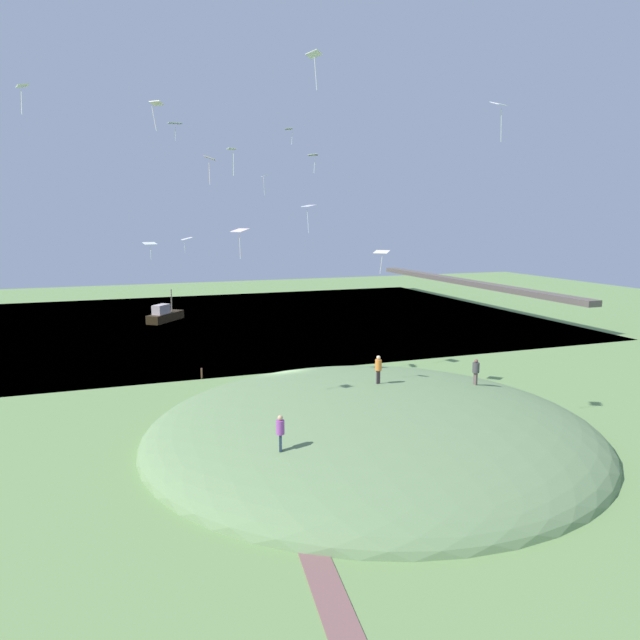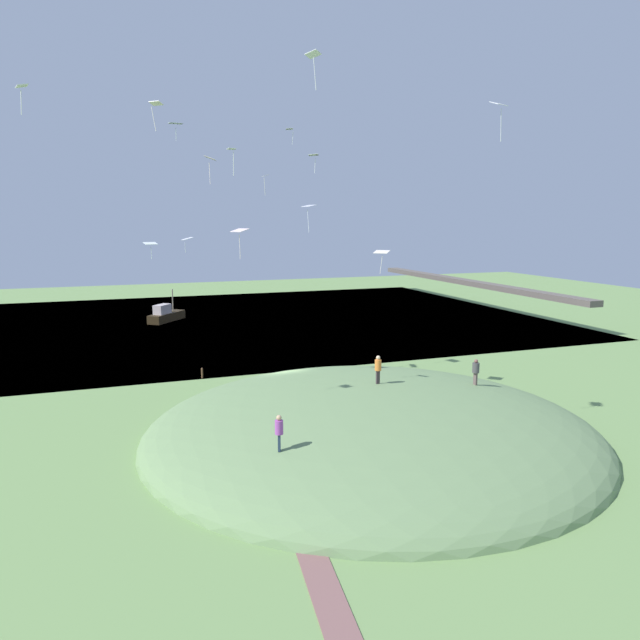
# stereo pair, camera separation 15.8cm
# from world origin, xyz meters

# --- Properties ---
(ground_plane) EXTENTS (160.00, 160.00, 0.00)m
(ground_plane) POSITION_xyz_m (0.00, 0.00, 0.00)
(ground_plane) COLOR #6D9050
(lake_water) EXTENTS (52.72, 80.00, 0.40)m
(lake_water) POSITION_xyz_m (-32.13, 0.00, -0.20)
(lake_water) COLOR #335688
(lake_water) RESTS_ON ground_plane
(grass_hill) EXTENTS (25.85, 26.06, 4.91)m
(grass_hill) POSITION_xyz_m (9.51, 2.42, 0.00)
(grass_hill) COLOR #6A8957
(grass_hill) RESTS_ON ground_plane
(bridge_deck_far) EXTENTS (47.45, 1.80, 0.70)m
(bridge_deck_far) POSITION_xyz_m (-32.13, 36.59, 3.57)
(bridge_deck_far) COLOR #5B544D
(boat_on_lake) EXTENTS (5.61, 4.94, 3.82)m
(boat_on_lake) POSITION_xyz_m (-34.27, -5.20, 0.78)
(boat_on_lake) COLOR black
(boat_on_lake) RESTS_ON lake_water
(person_watching_kites) EXTENTS (0.42, 0.42, 1.74)m
(person_watching_kites) POSITION_xyz_m (7.78, 3.64, 3.52)
(person_watching_kites) COLOR #3B2E32
(person_watching_kites) RESTS_ON grass_hill
(person_walking_path) EXTENTS (0.48, 0.48, 1.70)m
(person_walking_path) POSITION_xyz_m (14.57, -4.48, 2.92)
(person_walking_path) COLOR #25364E
(person_walking_path) RESTS_ON grass_hill
(person_near_shore) EXTENTS (0.49, 0.49, 1.65)m
(person_near_shore) POSITION_xyz_m (8.73, 9.94, 3.02)
(person_near_shore) COLOR brown
(person_near_shore) RESTS_ON grass_hill
(kite_0) EXTENTS (1.24, 1.03, 2.09)m
(kite_0) POSITION_xyz_m (-3.60, 3.12, 13.20)
(kite_0) COLOR white
(kite_1) EXTENTS (0.78, 0.63, 1.32)m
(kite_1) POSITION_xyz_m (8.63, -14.50, 18.00)
(kite_1) COLOR white
(kite_2) EXTENTS (1.06, 1.01, 1.80)m
(kite_2) POSITION_xyz_m (10.90, -1.54, 19.91)
(kite_2) COLOR white
(kite_3) EXTENTS (1.26, 1.02, 1.93)m
(kite_3) POSITION_xyz_m (-2.95, -4.32, 16.38)
(kite_3) COLOR white
(kite_4) EXTENTS (0.87, 1.16, 1.33)m
(kite_4) POSITION_xyz_m (-10.61, -5.72, 19.80)
(kite_4) COLOR silver
(kite_5) EXTENTS (1.28, 1.13, 1.89)m
(kite_5) POSITION_xyz_m (2.75, -3.57, 11.52)
(kite_5) COLOR white
(kite_6) EXTENTS (0.93, 1.14, 1.36)m
(kite_6) POSITION_xyz_m (-8.90, -8.19, 10.40)
(kite_6) COLOR white
(kite_7) EXTENTS (0.99, 0.81, 1.35)m
(kite_7) POSITION_xyz_m (-11.09, 3.91, 19.91)
(kite_7) COLOR white
(kite_8) EXTENTS (1.22, 1.21, 1.59)m
(kite_8) POSITION_xyz_m (2.41, 6.34, 10.02)
(kite_8) COLOR silver
(kite_9) EXTENTS (1.19, 0.84, 1.25)m
(kite_9) POSITION_xyz_m (-9.00, -5.35, 10.75)
(kite_9) COLOR white
(kite_10) EXTENTS (0.72, 0.51, 1.71)m
(kite_10) POSITION_xyz_m (1.10, -3.61, 16.51)
(kite_10) COLOR white
(kite_11) EXTENTS (0.80, 0.99, 2.01)m
(kite_11) POSITION_xyz_m (11.62, 8.61, 18.13)
(kite_11) COLOR silver
(kite_12) EXTENTS (0.69, 0.48, 1.77)m
(kite_12) POSITION_xyz_m (-11.22, 1.72, 15.86)
(kite_12) COLOR silver
(kite_13) EXTENTS (1.40, 1.23, 1.59)m
(kite_13) POSITION_xyz_m (-9.55, 5.56, 17.66)
(kite_13) COLOR white
(kite_14) EXTENTS (0.71, 0.73, 1.44)m
(kite_14) POSITION_xyz_m (7.30, -8.65, 17.83)
(kite_14) COLOR silver
(mooring_post) EXTENTS (0.14, 0.14, 0.82)m
(mooring_post) POSITION_xyz_m (-6.00, -4.96, 0.41)
(mooring_post) COLOR brown
(mooring_post) RESTS_ON ground_plane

